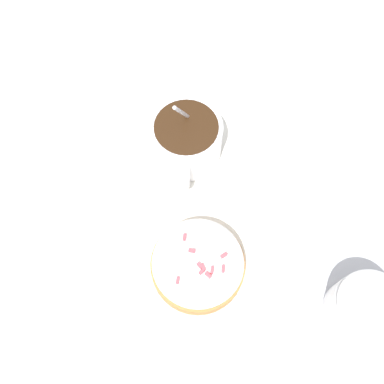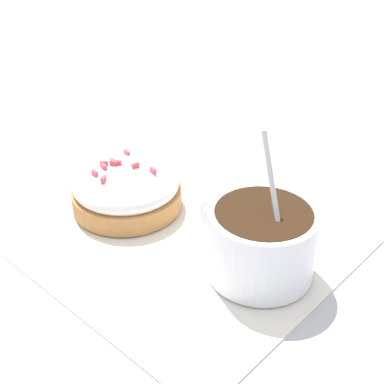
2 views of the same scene
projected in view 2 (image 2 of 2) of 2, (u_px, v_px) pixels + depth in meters
ground_plane at (190, 232)px, 0.47m from camera, size 3.00×3.00×0.00m
paper_napkin at (190, 231)px, 0.47m from camera, size 0.28×0.27×0.00m
coffee_cup at (262, 238)px, 0.41m from camera, size 0.11×0.08×0.11m
frosted_pastry at (126, 188)px, 0.49m from camera, size 0.10×0.10×0.05m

